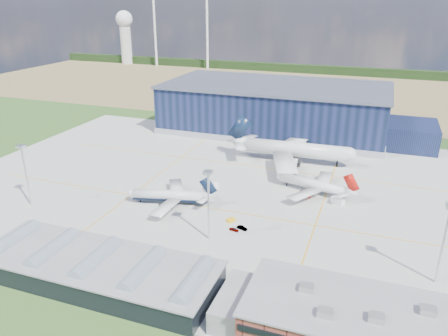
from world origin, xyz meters
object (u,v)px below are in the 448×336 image
hangar (280,110)px  light_mast_east (446,231)px  ops_building (350,323)px  airliner_navy (168,190)px  airliner_red (313,179)px  light_mast_center (208,194)px  gse_cart_a (216,185)px  light_mast_west (24,166)px  gse_van_b (338,201)px  gse_cart_b (238,146)px  gse_van_a (159,195)px  airliner_widebody (296,142)px  airstair (122,248)px  car_b (242,228)px  car_a (234,230)px  gse_tug_b (231,220)px

hangar → light_mast_east: bearing=-60.0°
ops_building → airliner_navy: bearing=144.9°
airliner_red → hangar: bearing=-52.8°
light_mast_east → airliner_red: bearing=131.5°
light_mast_center → gse_cart_a: size_ratio=7.48×
ops_building → light_mast_west: size_ratio=2.00×
gse_cart_a → gse_van_b: size_ratio=0.62×
light_mast_east → gse_cart_b: light_mast_east is taller
light_mast_west → gse_van_a: size_ratio=4.01×
airliner_widebody → gse_van_a: 68.80m
airstair → light_mast_west: bearing=171.2°
light_mast_east → gse_cart_b: (-84.67, 87.80, -14.77)m
car_b → car_a: bearing=147.4°
ops_building → gse_van_b: ops_building is taller
car_a → gse_tug_b: bearing=34.5°
ops_building → gse_cart_a: ops_building is taller
light_mast_west → airstair: light_mast_west is taller
hangar → airliner_widebody: bearing=-68.7°
gse_cart_a → car_a: 35.98m
airliner_navy → airliner_widebody: size_ratio=0.56×
car_a → airliner_widebody: bearing=1.2°
airliner_widebody → gse_cart_a: (-23.88, -38.06, -9.15)m
gse_cart_b → hangar: bearing=7.5°
gse_tug_b → airliner_navy: bearing=-159.2°
airstair → gse_van_b: bearing=53.8°
gse_van_b → airstair: bearing=164.4°
hangar → gse_cart_b: 40.56m
gse_van_a → gse_cart_b: 66.84m
car_a → gse_van_a: bearing=73.7°
hangar → light_mast_west: (-62.81, -124.80, 3.82)m
airliner_widebody → gse_cart_b: 34.49m
ops_building → gse_van_a: 90.22m
gse_van_a → gse_cart_a: 23.71m
gse_tug_b → gse_cart_a: 29.70m
light_mast_west → light_mast_east: (135.00, 0.00, 0.00)m
hangar → gse_tug_b: bearing=-84.9°
light_mast_west → light_mast_center: same height
airliner_navy → gse_van_b: bearing=-173.7°
light_mast_east → light_mast_west: bearing=180.0°
ops_building → car_a: ops_building is taller
light_mast_center → car_a: 17.58m
airliner_widebody → gse_tug_b: bearing=-100.1°
hangar → gse_van_a: bearing=-101.9°
hangar → airstair: hangar is taller
light_mast_west → car_a: light_mast_west is taller
airliner_widebody → light_mast_center: bearing=-100.8°
gse_tug_b → airliner_widebody: bearing=114.1°
ops_building → car_b: (-37.07, 39.15, -4.20)m
airliner_navy → airliner_red: (47.71, 27.83, 0.10)m
ops_building → gse_van_a: bearing=145.1°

